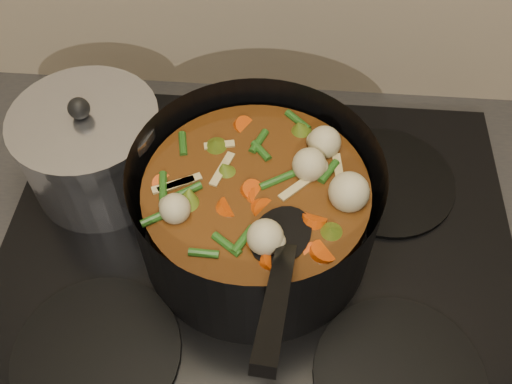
{
  "coord_description": "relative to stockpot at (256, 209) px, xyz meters",
  "views": [
    {
      "loc": [
        0.03,
        1.59,
        1.52
      ],
      "look_at": [
        -0.0,
        1.96,
        1.02
      ],
      "focal_mm": 40.0,
      "sensor_mm": 36.0,
      "label": 1
    }
  ],
  "objects": [
    {
      "name": "stovetop",
      "position": [
        0.0,
        -0.03,
        -0.07
      ],
      "size": [
        0.62,
        0.54,
        0.03
      ],
      "color": "black",
      "rests_on": "counter"
    },
    {
      "name": "stockpot",
      "position": [
        0.0,
        0.0,
        0.0
      ],
      "size": [
        0.34,
        0.4,
        0.2
      ],
      "rotation": [
        0.0,
        0.0,
        -0.28
      ],
      "color": "black",
      "rests_on": "stovetop"
    },
    {
      "name": "saucepan",
      "position": [
        -0.21,
        0.07,
        -0.0
      ],
      "size": [
        0.18,
        0.18,
        0.14
      ],
      "rotation": [
        0.0,
        0.0,
        -0.42
      ],
      "color": "silver",
      "rests_on": "stovetop"
    }
  ]
}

